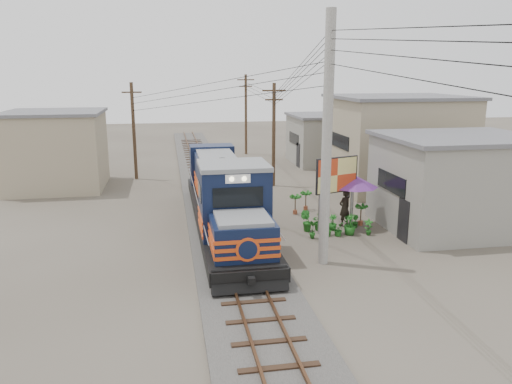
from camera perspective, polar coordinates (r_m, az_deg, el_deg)
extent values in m
plane|color=#473F35|center=(20.75, -2.13, -8.23)|extent=(120.00, 120.00, 0.00)
cube|color=#595651|center=(30.18, -4.79, -1.11)|extent=(3.60, 70.00, 0.16)
cube|color=#51331E|center=(30.09, -5.81, -0.83)|extent=(0.08, 70.00, 0.12)
cube|color=#51331E|center=(30.19, -3.79, -0.74)|extent=(0.08, 70.00, 0.12)
cube|color=black|center=(24.82, -3.64, -2.70)|extent=(2.85, 15.73, 0.54)
cube|color=black|center=(20.29, -2.02, -7.32)|extent=(2.16, 3.15, 0.64)
cube|color=black|center=(29.62, -4.72, -0.62)|extent=(2.16, 3.15, 0.64)
cube|color=black|center=(18.80, -1.53, -5.37)|extent=(2.34, 2.36, 1.47)
cube|color=black|center=(20.91, -2.56, -1.17)|extent=(2.79, 2.56, 3.05)
cube|color=slate|center=(20.57, -2.60, 3.07)|extent=(2.85, 2.68, 0.18)
cube|color=black|center=(19.54, -2.07, -0.59)|extent=(2.00, 0.06, 0.79)
cube|color=white|center=(19.36, -2.09, 1.52)|extent=(0.98, 0.06, 0.34)
cube|color=black|center=(26.89, -4.27, 1.26)|extent=(2.22, 9.63, 2.26)
cube|color=slate|center=(26.66, -4.32, 3.74)|extent=(2.00, 9.63, 0.18)
cube|color=#D34413|center=(24.68, -3.65, -1.49)|extent=(2.89, 15.73, 0.14)
cube|color=#D34413|center=(24.60, -3.66, -0.83)|extent=(2.89, 15.73, 0.14)
cube|color=#D34413|center=(24.53, -3.67, -0.16)|extent=(2.89, 15.73, 0.14)
cylinder|color=#9E9B93|center=(19.76, 8.10, 5.58)|extent=(0.40, 0.40, 10.00)
cylinder|color=#4C3826|center=(34.11, 2.04, 6.47)|extent=(0.24, 0.24, 7.00)
cube|color=#4C3826|center=(33.87, 2.08, 11.52)|extent=(1.60, 0.10, 0.10)
cube|color=#4C3826|center=(33.90, 2.07, 10.50)|extent=(1.20, 0.10, 0.10)
cylinder|color=#4C3826|center=(47.83, -1.16, 8.81)|extent=(0.24, 0.24, 7.50)
cube|color=#4C3826|center=(47.68, -1.18, 12.71)|extent=(1.60, 0.10, 0.10)
cube|color=#4C3826|center=(47.69, -1.18, 11.98)|extent=(1.20, 0.10, 0.10)
cylinder|color=#4C3826|center=(37.40, -13.78, 6.72)|extent=(0.24, 0.24, 7.00)
cube|color=#4C3826|center=(37.18, -14.05, 11.31)|extent=(1.60, 0.10, 0.10)
cube|color=#4C3826|center=(37.21, -13.99, 10.39)|extent=(1.20, 0.10, 0.10)
cube|color=gray|center=(26.78, 22.00, 0.82)|extent=(7.00, 6.00, 4.50)
cube|color=slate|center=(26.40, 22.45, 5.80)|extent=(7.35, 6.30, 0.20)
cube|color=black|center=(25.05, 15.19, 1.05)|extent=(0.05, 3.00, 0.90)
cube|color=gray|center=(34.89, 15.75, 5.31)|extent=(8.00, 7.00, 6.00)
cube|color=slate|center=(34.61, 16.09, 10.39)|extent=(8.40, 7.35, 0.20)
cube|color=black|center=(33.30, 9.51, 5.78)|extent=(0.05, 3.50, 0.90)
cube|color=gray|center=(43.66, 8.21, 5.91)|extent=(6.00, 6.00, 4.00)
cube|color=slate|center=(43.44, 8.30, 8.66)|extent=(6.30, 6.30, 0.20)
cube|color=black|center=(42.79, 4.35, 6.13)|extent=(0.05, 3.00, 0.90)
cube|color=gray|center=(36.23, -21.81, 4.33)|extent=(6.00, 6.00, 5.00)
cube|color=slate|center=(35.95, -22.17, 8.42)|extent=(6.30, 6.30, 0.20)
cube|color=black|center=(36.93, -26.44, 4.44)|extent=(0.05, 3.00, 0.90)
cylinder|color=#99999E|center=(24.24, 7.26, -1.69)|extent=(0.10, 0.10, 2.73)
cylinder|color=#99999E|center=(25.42, 10.84, -1.11)|extent=(0.10, 0.10, 2.73)
cube|color=black|center=(24.48, 9.22, 1.94)|extent=(2.31, 0.89, 1.75)
cube|color=red|center=(24.46, 9.24, 1.93)|extent=(2.20, 0.82, 1.64)
cylinder|color=black|center=(26.10, 10.91, -3.73)|extent=(0.49, 0.49, 0.10)
cylinder|color=#99999E|center=(25.79, 11.02, -1.26)|extent=(0.05, 0.05, 2.43)
cone|color=#5D2879|center=(25.52, 11.14, 1.27)|extent=(3.01, 3.01, 0.61)
imported|color=black|center=(25.87, 10.09, -1.80)|extent=(0.81, 0.69, 1.88)
imported|color=#1D5F1B|center=(23.81, 6.50, -4.25)|extent=(0.56, 0.56, 0.90)
imported|color=#1D5F1B|center=(24.24, 8.21, -4.30)|extent=(0.40, 0.34, 0.65)
imported|color=#1D5F1B|center=(24.37, 9.34, -4.25)|extent=(0.68, 0.72, 0.64)
imported|color=#1D5F1B|center=(24.60, 10.69, -3.65)|extent=(0.59, 0.59, 1.04)
imported|color=#1D5F1B|center=(24.72, 12.73, -3.94)|extent=(0.50, 0.41, 0.81)
imported|color=#1D5F1B|center=(24.83, 5.76, -3.32)|extent=(0.73, 0.71, 1.04)
imported|color=#1D5F1B|center=(25.09, 7.19, -3.31)|extent=(0.76, 0.86, 0.92)
imported|color=#1D5F1B|center=(25.19, 8.75, -3.45)|extent=(0.63, 0.63, 0.79)
imported|color=#1D5F1B|center=(25.46, 10.43, -3.32)|extent=(0.44, 0.31, 0.81)
imported|color=#1D5F1B|center=(25.81, 11.26, -3.31)|extent=(0.31, 0.37, 0.65)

